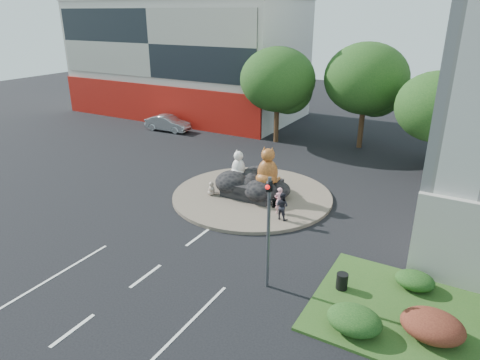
% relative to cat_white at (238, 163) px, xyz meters
% --- Properties ---
extents(ground, '(120.00, 120.00, 0.00)m').
position_rel_cat_white_xyz_m(ground, '(1.16, -10.29, -1.98)').
color(ground, black).
rests_on(ground, ground).
extents(roundabout_island, '(10.00, 10.00, 0.20)m').
position_rel_cat_white_xyz_m(roundabout_island, '(1.16, -0.29, -1.88)').
color(roundabout_island, brown).
rests_on(roundabout_island, ground).
extents(rock_plinth, '(3.20, 2.60, 0.90)m').
position_rel_cat_white_xyz_m(rock_plinth, '(1.16, -0.29, -1.33)').
color(rock_plinth, black).
rests_on(rock_plinth, roundabout_island).
extents(shophouse_block, '(25.20, 12.30, 17.40)m').
position_rel_cat_white_xyz_m(shophouse_block, '(-16.84, 17.62, 4.20)').
color(shophouse_block, beige).
rests_on(shophouse_block, ground).
extents(grass_verge, '(10.00, 6.00, 0.12)m').
position_rel_cat_white_xyz_m(grass_verge, '(13.16, -7.29, -1.92)').
color(grass_verge, '#1F4918').
rests_on(grass_verge, ground).
extents(tree_left, '(6.46, 6.46, 8.27)m').
position_rel_cat_white_xyz_m(tree_left, '(-2.77, 11.77, 3.27)').
color(tree_left, '#382314').
rests_on(tree_left, ground).
extents(tree_mid, '(6.84, 6.84, 8.76)m').
position_rel_cat_white_xyz_m(tree_mid, '(4.23, 13.77, 3.58)').
color(tree_mid, '#382314').
rests_on(tree_mid, ground).
extents(tree_right, '(5.70, 5.70, 7.30)m').
position_rel_cat_white_xyz_m(tree_right, '(10.23, 9.77, 2.65)').
color(tree_right, '#382314').
rests_on(tree_right, ground).
extents(hedge_near_green, '(2.00, 1.60, 0.90)m').
position_rel_cat_white_xyz_m(hedge_near_green, '(10.16, -9.29, -1.41)').
color(hedge_near_green, '#123510').
rests_on(hedge_near_green, grass_verge).
extents(hedge_red, '(2.20, 1.76, 0.99)m').
position_rel_cat_white_xyz_m(hedge_red, '(12.66, -8.29, -1.37)').
color(hedge_red, '#471913').
rests_on(hedge_red, grass_verge).
extents(hedge_back_green, '(1.60, 1.28, 0.72)m').
position_rel_cat_white_xyz_m(hedge_back_green, '(11.66, -5.49, -1.50)').
color(hedge_back_green, '#123510').
rests_on(hedge_back_green, grass_verge).
extents(traffic_light, '(0.44, 1.24, 5.00)m').
position_rel_cat_white_xyz_m(traffic_light, '(6.26, -8.29, 1.64)').
color(traffic_light, '#595B60').
rests_on(traffic_light, ground).
extents(cat_white, '(1.34, 1.27, 1.76)m').
position_rel_cat_white_xyz_m(cat_white, '(0.00, 0.00, 0.00)').
color(cat_white, silver).
rests_on(cat_white, rock_plinth).
extents(cat_tabby, '(1.70, 1.56, 2.39)m').
position_rel_cat_white_xyz_m(cat_tabby, '(2.22, -0.31, 0.32)').
color(cat_tabby, '#CB682A').
rests_on(cat_tabby, rock_plinth).
extents(kitten_calico, '(0.71, 0.71, 0.90)m').
position_rel_cat_white_xyz_m(kitten_calico, '(-1.03, -1.60, -1.33)').
color(kitten_calico, beige).
rests_on(kitten_calico, roundabout_island).
extents(kitten_white, '(0.58, 0.55, 0.76)m').
position_rel_cat_white_xyz_m(kitten_white, '(2.71, -0.78, -1.40)').
color(kitten_white, white).
rests_on(kitten_white, roundabout_island).
extents(pedestrian_pink, '(0.67, 0.65, 1.56)m').
position_rel_cat_white_xyz_m(pedestrian_pink, '(3.75, -1.88, -1.00)').
color(pedestrian_pink, pink).
rests_on(pedestrian_pink, roundabout_island).
extents(pedestrian_dark, '(0.85, 0.71, 1.57)m').
position_rel_cat_white_xyz_m(pedestrian_dark, '(4.21, -2.52, -1.00)').
color(pedestrian_dark, black).
rests_on(pedestrian_dark, roundabout_island).
extents(parked_car, '(4.66, 1.84, 1.51)m').
position_rel_cat_white_xyz_m(parked_car, '(-13.64, 9.88, -1.23)').
color(parked_car, '#A2A5AA').
rests_on(parked_car, ground).
extents(litter_bin, '(0.62, 0.62, 0.70)m').
position_rel_cat_white_xyz_m(litter_bin, '(9.02, -7.03, -1.51)').
color(litter_bin, black).
rests_on(litter_bin, grass_verge).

